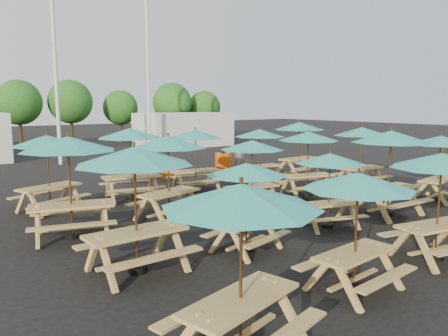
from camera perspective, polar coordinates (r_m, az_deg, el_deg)
ground at (r=14.29m, az=3.60°, el=-5.08°), size 120.00×120.00×0.00m
picnic_unit_0 at (r=5.63m, az=2.26°, el=-4.97°), size 2.57×2.57×2.34m
picnic_unit_1 at (r=8.57m, az=-11.63°, el=0.64°), size 2.37×2.37×2.54m
picnic_unit_2 at (r=11.28m, az=-19.67°, el=2.28°), size 2.88×2.88×2.57m
picnic_unit_3 at (r=14.41m, az=-22.13°, el=2.81°), size 2.76×2.76×2.40m
picnic_unit_4 at (r=7.94m, az=17.09°, el=-2.48°), size 2.11×2.11×2.17m
picnic_unit_5 at (r=9.72m, az=2.99°, el=-0.83°), size 2.24×2.24×2.04m
picnic_unit_6 at (r=12.51m, az=-7.30°, el=2.78°), size 2.72×2.72×2.45m
picnic_unit_7 at (r=15.40m, az=-12.13°, el=3.96°), size 2.67×2.67×2.52m
picnic_unit_8 at (r=10.23m, az=26.53°, el=0.15°), size 2.48×2.48×2.33m
picnic_unit_9 at (r=11.94m, az=13.67°, el=0.67°), size 2.33×2.33×2.05m
picnic_unit_10 at (r=13.80m, az=3.70°, el=2.50°), size 2.23×2.23×2.21m
picnic_unit_11 at (r=16.68m, az=-3.76°, el=4.01°), size 2.50×2.50×2.37m
picnic_unit_13 at (r=13.77m, az=20.96°, el=3.26°), size 2.45×2.45×2.57m
picnic_unit_14 at (r=15.87m, az=10.96°, el=3.63°), size 2.67×2.67×2.37m
picnic_unit_15 at (r=18.13m, az=4.69°, el=4.17°), size 2.42×2.42×2.31m
picnic_unit_17 at (r=16.64m, az=26.44°, el=2.84°), size 2.31×2.31×2.27m
picnic_unit_18 at (r=18.19m, az=17.54°, el=4.15°), size 2.52×2.52×2.43m
picnic_unit_19 at (r=20.34m, az=9.79°, el=5.04°), size 2.41×2.41×2.51m
waste_bin_0 at (r=19.15m, az=-10.94°, el=-0.36°), size 0.57×0.57×0.92m
waste_bin_1 at (r=19.63m, az=-7.38°, el=-0.06°), size 0.57×0.57×0.92m
waste_bin_2 at (r=21.56m, az=-0.40°, el=0.77°), size 0.57×0.57×0.92m
waste_bin_3 at (r=21.63m, az=0.21°, el=0.79°), size 0.57×0.57×0.92m
waste_bin_4 at (r=22.01m, az=2.05°, el=0.92°), size 0.57×0.57×0.92m
mast_0 at (r=25.72m, az=-21.25°, el=13.82°), size 0.20×0.20×12.00m
mast_1 at (r=29.95m, az=-9.93°, el=13.41°), size 0.20×0.20×12.00m
event_tent_1 at (r=34.70m, az=-5.30°, el=5.03°), size 7.00×4.00×2.60m
tree_3 at (r=36.06m, az=-25.24°, el=7.74°), size 3.36×3.36×5.09m
tree_4 at (r=36.53m, az=-19.43°, el=8.15°), size 3.41×3.41×5.17m
tree_5 at (r=38.42m, az=-13.37°, el=7.66°), size 2.94×2.94×4.45m
tree_6 at (r=38.62m, az=-6.80°, el=8.50°), size 3.38×3.38×5.13m
tree_7 at (r=40.44m, az=-2.60°, el=7.93°), size 2.95×2.95×4.48m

